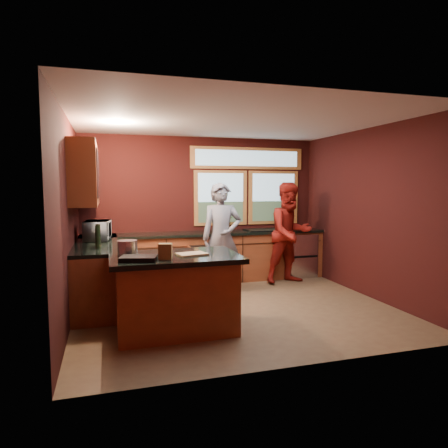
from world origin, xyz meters
name	(u,v)px	position (x,y,z in m)	size (l,w,h in m)	color
floor	(235,308)	(0.00, 0.00, 0.00)	(4.50, 4.50, 0.00)	brown
room_shell	(190,185)	(-0.60, 0.32, 1.80)	(4.52, 4.02, 2.71)	black
back_counter	(217,256)	(0.20, 1.70, 0.46)	(4.50, 0.64, 0.93)	brown
left_counter	(96,272)	(-1.95, 0.85, 0.47)	(0.64, 2.30, 0.93)	brown
island	(175,292)	(-0.99, -0.67, 0.48)	(1.55, 1.05, 0.95)	brown
person_grey	(222,238)	(0.05, 0.89, 0.92)	(0.67, 0.44, 1.83)	slate
person_red	(290,233)	(1.44, 1.18, 0.92)	(0.90, 0.70, 1.85)	maroon
microwave	(98,230)	(-1.92, 1.10, 1.08)	(0.56, 0.38, 0.31)	#999999
potted_plant	(225,220)	(0.36, 1.75, 1.14)	(0.37, 0.32, 0.41)	#999999
paper_towel	(224,224)	(0.33, 1.70, 1.07)	(0.12, 0.12, 0.28)	silver
cutting_board	(192,254)	(-0.79, -0.72, 0.95)	(0.35, 0.25, 0.02)	tan
stock_pot	(128,248)	(-1.54, -0.52, 1.03)	(0.24, 0.24, 0.18)	silver
paper_bag	(165,251)	(-1.14, -0.92, 1.03)	(0.15, 0.12, 0.18)	brown
black_tray	(139,258)	(-1.44, -0.92, 0.97)	(0.40, 0.28, 0.05)	black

